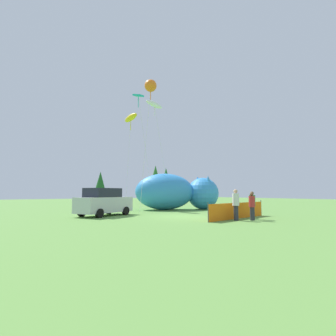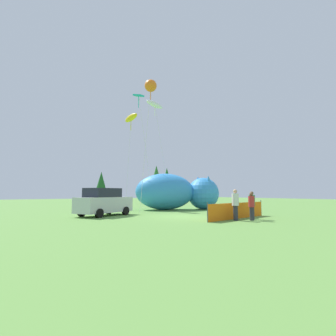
{
  "view_description": "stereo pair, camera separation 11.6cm",
  "coord_description": "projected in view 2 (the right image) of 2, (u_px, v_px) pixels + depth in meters",
  "views": [
    {
      "loc": [
        -11.21,
        -14.57,
        1.64
      ],
      "look_at": [
        0.84,
        3.29,
        3.68
      ],
      "focal_mm": 28.0,
      "sensor_mm": 36.0,
      "label": 1
    },
    {
      "loc": [
        -11.11,
        -14.63,
        1.64
      ],
      "look_at": [
        0.84,
        3.29,
        3.68
      ],
      "focal_mm": 28.0,
      "sensor_mm": 36.0,
      "label": 2
    }
  ],
  "objects": [
    {
      "name": "ground_plane",
      "position": [
        184.0,
        217.0,
        18.1
      ],
      "size": [
        120.0,
        120.0,
        0.0
      ],
      "primitive_type": "plane",
      "color": "#609342"
    },
    {
      "name": "inflatable_cat",
      "position": [
        176.0,
        193.0,
        25.64
      ],
      "size": [
        8.55,
        5.61,
        3.5
      ],
      "rotation": [
        0.0,
        0.0,
        -0.36
      ],
      "color": "#338CD8",
      "rests_on": "ground"
    },
    {
      "name": "spectator_in_green_shirt",
      "position": [
        252.0,
        205.0,
        15.59
      ],
      "size": [
        0.36,
        0.36,
        1.66
      ],
      "color": "#2D2D38",
      "rests_on": "ground"
    },
    {
      "name": "spectator_in_yellow_shirt",
      "position": [
        252.0,
        204.0,
        16.23
      ],
      "size": [
        0.38,
        0.38,
        1.73
      ],
      "color": "#2D2D38",
      "rests_on": "ground"
    },
    {
      "name": "safety_fence",
      "position": [
        238.0,
        211.0,
        16.72
      ],
      "size": [
        6.22,
        1.16,
        1.1
      ],
      "rotation": [
        0.0,
        0.0,
        0.18
      ],
      "color": "orange",
      "rests_on": "ground"
    },
    {
      "name": "kite_yellow_hero",
      "position": [
        131.0,
        118.0,
        26.86
      ],
      "size": [
        1.21,
        2.43,
        9.79
      ],
      "color": "silver",
      "rests_on": "ground"
    },
    {
      "name": "horizon_tree_mid",
      "position": [
        156.0,
        179.0,
        61.57
      ],
      "size": [
        3.39,
        3.39,
        8.08
      ],
      "color": "brown",
      "rests_on": "ground"
    },
    {
      "name": "horizon_tree_west",
      "position": [
        167.0,
        181.0,
        53.3
      ],
      "size": [
        2.81,
        2.81,
        6.71
      ],
      "color": "brown",
      "rests_on": "ground"
    },
    {
      "name": "kite_white_ghost",
      "position": [
        155.0,
        105.0,
        28.9
      ],
      "size": [
        2.69,
        2.7,
        11.75
      ],
      "color": "silver",
      "rests_on": "ground"
    },
    {
      "name": "horizon_tree_northeast",
      "position": [
        101.0,
        183.0,
        48.85
      ],
      "size": [
        2.34,
        2.34,
        5.58
      ],
      "color": "brown",
      "rests_on": "ground"
    },
    {
      "name": "kite_orange_flower",
      "position": [
        151.0,
        86.0,
        23.64
      ],
      "size": [
        1.69,
        1.1,
        11.83
      ],
      "color": "silver",
      "rests_on": "ground"
    },
    {
      "name": "kite_teal_diamond",
      "position": [
        139.0,
        98.0,
        27.21
      ],
      "size": [
        1.92,
        1.69,
        11.97
      ],
      "color": "silver",
      "rests_on": "ground"
    },
    {
      "name": "parked_car",
      "position": [
        104.0,
        202.0,
        18.78
      ],
      "size": [
        4.64,
        3.43,
        1.97
      ],
      "rotation": [
        0.0,
        0.0,
        0.45
      ],
      "color": "#B7BCC1",
      "rests_on": "ground"
    },
    {
      "name": "spectator_in_white_shirt",
      "position": [
        235.0,
        203.0,
        15.57
      ],
      "size": [
        0.4,
        0.4,
        1.85
      ],
      "color": "#2D2D38",
      "rests_on": "ground"
    },
    {
      "name": "folding_chair",
      "position": [
        224.0,
        209.0,
        17.93
      ],
      "size": [
        0.7,
        0.7,
        0.9
      ],
      "rotation": [
        0.0,
        0.0,
        1.22
      ],
      "color": "maroon",
      "rests_on": "ground"
    }
  ]
}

